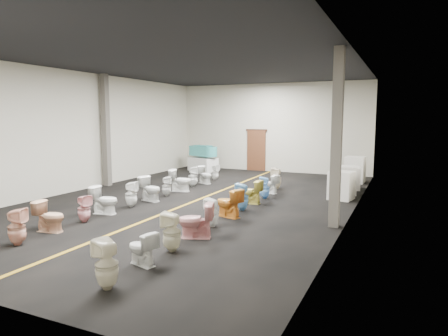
{
  "coord_description": "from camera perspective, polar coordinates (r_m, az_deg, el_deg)",
  "views": [
    {
      "loc": [
        6.33,
        -11.73,
        2.79
      ],
      "look_at": [
        0.51,
        1.0,
        1.0
      ],
      "focal_mm": 32.0,
      "sensor_mm": 36.0,
      "label": 1
    }
  ],
  "objects": [
    {
      "name": "floor",
      "position": [
        13.62,
        -3.71,
        -4.56
      ],
      "size": [
        16.0,
        16.0,
        0.0
      ],
      "primitive_type": "plane",
      "color": "black",
      "rests_on": "ground"
    },
    {
      "name": "ceiling",
      "position": [
        13.44,
        -3.88,
        14.57
      ],
      "size": [
        16.0,
        16.0,
        0.0
      ],
      "primitive_type": "plane",
      "rotation": [
        3.14,
        0.0,
        0.0
      ],
      "color": "black",
      "rests_on": "ground"
    },
    {
      "name": "wall_back",
      "position": [
        20.73,
        6.81,
        5.73
      ],
      "size": [
        10.0,
        0.0,
        10.0
      ],
      "primitive_type": "plane",
      "rotation": [
        1.57,
        0.0,
        0.0
      ],
      "color": "beige",
      "rests_on": "ground"
    },
    {
      "name": "wall_left",
      "position": [
        16.32,
        -19.5,
        4.97
      ],
      "size": [
        0.0,
        16.0,
        16.0
      ],
      "primitive_type": "plane",
      "rotation": [
        1.57,
        0.0,
        1.57
      ],
      "color": "beige",
      "rests_on": "ground"
    },
    {
      "name": "wall_right",
      "position": [
        11.82,
        18.13,
        4.3
      ],
      "size": [
        0.0,
        16.0,
        16.0
      ],
      "primitive_type": "plane",
      "rotation": [
        1.57,
        0.0,
        -1.57
      ],
      "color": "beige",
      "rests_on": "ground"
    },
    {
      "name": "aisle_stripe",
      "position": [
        13.62,
        -3.71,
        -4.54
      ],
      "size": [
        0.12,
        15.6,
        0.01
      ],
      "primitive_type": "cube",
      "color": "#9B7116",
      "rests_on": "floor"
    },
    {
      "name": "back_door",
      "position": [
        21.0,
        4.63,
        2.5
      ],
      "size": [
        1.0,
        0.1,
        2.1
      ],
      "primitive_type": "cube",
      "color": "#562D19",
      "rests_on": "floor"
    },
    {
      "name": "door_frame",
      "position": [
        20.95,
        4.67,
        5.42
      ],
      "size": [
        1.15,
        0.08,
        0.1
      ],
      "primitive_type": "cube",
      "color": "#331C11",
      "rests_on": "back_door"
    },
    {
      "name": "column_left",
      "position": [
        16.89,
        -16.52,
        5.15
      ],
      "size": [
        0.25,
        0.25,
        4.5
      ],
      "primitive_type": "cube",
      "color": "#59544C",
      "rests_on": "floor"
    },
    {
      "name": "column_right",
      "position": [
        10.37,
        15.8,
        4.02
      ],
      "size": [
        0.25,
        0.25,
        4.5
      ],
      "primitive_type": "cube",
      "color": "#59544C",
      "rests_on": "floor"
    },
    {
      "name": "display_table",
      "position": [
        20.76,
        -3.04,
        0.53
      ],
      "size": [
        1.78,
        1.36,
        0.71
      ],
      "primitive_type": "cube",
      "rotation": [
        0.0,
        0.0,
        -0.41
      ],
      "color": "white",
      "rests_on": "floor"
    },
    {
      "name": "bathtub",
      "position": [
        20.69,
        -3.05,
        2.5
      ],
      "size": [
        1.78,
        1.08,
        0.55
      ],
      "rotation": [
        0.0,
        0.0,
        -0.36
      ],
      "color": "teal",
      "rests_on": "display_table"
    },
    {
      "name": "appliance_crate_a",
      "position": [
        14.17,
        16.41,
        -2.4
      ],
      "size": [
        0.86,
        0.86,
        0.96
      ],
      "primitive_type": "cube",
      "rotation": [
        0.0,
        0.0,
        -0.17
      ],
      "color": "silver",
      "rests_on": "floor"
    },
    {
      "name": "appliance_crate_b",
      "position": [
        15.2,
        16.99,
        -1.66
      ],
      "size": [
        0.85,
        0.85,
        1.03
      ],
      "primitive_type": "cube",
      "rotation": [
        0.0,
        0.0,
        0.15
      ],
      "color": "silver",
      "rests_on": "floor"
    },
    {
      "name": "appliance_crate_c",
      "position": [
        16.28,
        17.5,
        -1.39
      ],
      "size": [
        0.88,
        0.88,
        0.86
      ],
      "primitive_type": "cube",
      "rotation": [
        0.0,
        0.0,
        0.17
      ],
      "color": "silver",
      "rests_on": "floor"
    },
    {
      "name": "appliance_crate_d",
      "position": [
        17.95,
        18.2,
        -0.23
      ],
      "size": [
        0.83,
        0.83,
        1.12
      ],
      "primitive_type": "cube",
      "rotation": [
        0.0,
        0.0,
        -0.07
      ],
      "color": "white",
      "rests_on": "floor"
    },
    {
      "name": "toilet_left_1",
      "position": [
        9.89,
        -27.5,
        -7.46
      ],
      "size": [
        0.49,
        0.49,
        0.82
      ],
      "primitive_type": "imported",
      "rotation": [
        0.0,
        0.0,
        1.96
      ],
      "color": "#E9A78C",
      "rests_on": "floor"
    },
    {
      "name": "toilet_left_2",
      "position": [
        10.69,
        -23.62,
        -6.35
      ],
      "size": [
        0.81,
        0.54,
        0.77
      ],
      "primitive_type": "imported",
      "rotation": [
        0.0,
        0.0,
        1.73
      ],
      "color": "#E3AB85",
      "rests_on": "floor"
    },
    {
      "name": "toilet_left_3",
      "position": [
        11.3,
        -19.36,
        -5.5
      ],
      "size": [
        0.4,
        0.39,
        0.74
      ],
      "primitive_type": "imported",
      "rotation": [
        0.0,
        0.0,
        1.37
      ],
      "color": "#EAA4A7",
      "rests_on": "floor"
    },
    {
      "name": "toilet_left_4",
      "position": [
        12.09,
        -16.69,
        -4.41
      ],
      "size": [
        0.85,
        0.57,
        0.81
      ],
      "primitive_type": "imported",
      "rotation": [
        0.0,
        0.0,
        1.72
      ],
      "color": "white",
      "rests_on": "floor"
    },
    {
      "name": "toilet_left_5",
      "position": [
        12.78,
        -13.13,
        -3.67
      ],
      "size": [
        0.46,
        0.46,
        0.81
      ],
      "primitive_type": "imported",
      "rotation": [
        0.0,
        0.0,
        1.87
      ],
      "color": "white",
      "rests_on": "floor"
    },
    {
      "name": "toilet_left_6",
      "position": [
        13.56,
        -10.46,
        -2.94
      ],
      "size": [
        0.89,
        0.62,
        0.82
      ],
      "primitive_type": "imported",
      "rotation": [
        0.0,
        0.0,
        1.35
      ],
      "color": "silver",
      "rests_on": "floor"
    },
    {
      "name": "toilet_left_7",
      "position": [
        14.3,
        -8.22,
        -2.59
      ],
      "size": [
        0.43,
        0.43,
        0.72
      ],
      "primitive_type": "imported",
      "rotation": [
        0.0,
        0.0,
        1.98
      ],
      "color": "silver",
      "rests_on": "floor"
    },
    {
      "name": "toilet_left_8",
      "position": [
        15.17,
        -6.22,
        -1.77
      ],
      "size": [
        0.89,
        0.61,
        0.83
      ],
      "primitive_type": "imported",
      "rotation": [
        0.0,
        0.0,
        1.77
      ],
      "color": "white",
      "rests_on": "floor"
    },
    {
      "name": "toilet_left_9",
      "position": [
        16.1,
        -4.46,
        -1.22
      ],
      "size": [
        0.5,
        0.5,
        0.84
      ],
      "primitive_type": "imported",
      "rotation": [
        0.0,
        0.0,
        1.98
      ],
      "color": "white",
      "rests_on": "floor"
    },
    {
      "name": "toilet_left_10",
      "position": [
        16.87,
        -2.74,
        -0.99
      ],
      "size": [
        0.82,
        0.65,
        0.73
      ],
      "primitive_type": "imported",
      "rotation": [
        0.0,
        0.0,
        1.19
      ],
      "color": "white",
      "rests_on": "floor"
    },
    {
      "name": "toilet_left_11",
      "position": [
        17.79,
        -1.27,
        -0.62
      ],
      "size": [
        0.4,
        0.39,
        0.69
      ],
      "primitive_type": "imported",
      "rotation": [
        0.0,
        0.0,
        1.26
      ],
      "color": "white",
      "rests_on": "floor"
    },
    {
      "name": "toilet_right_0",
      "position": [
        6.91,
        -16.42,
        -13.09
      ],
      "size": [
        0.49,
        0.48,
        0.84
      ],
      "primitive_type": "imported",
      "rotation": [
        0.0,
        0.0,
        -1.9
      ],
      "color": "beige",
      "rests_on": "floor"
    },
    {
      "name": "toilet_right_1",
      "position": [
        7.84,
        -11.65,
        -11.13
      ],
      "size": [
        0.73,
        0.53,
        0.66
      ],
      "primitive_type": "imported",
      "rotation": [
        0.0,
        0.0,
        -1.85
      ],
      "color": "white",
      "rests_on": "floor"
    },
    {
      "name": "toilet_right_2",
      "position": [
        8.45,
        -7.46,
        -9.05
      ],
      "size": [
        0.46,
        0.45,
        0.84
      ],
      "primitive_type": "imported",
      "rotation": [
        0.0,
        0.0,
        -1.37
      ],
      "color": "beige",
      "rests_on": "floor"
    },
    {
      "name": "toilet_right_3",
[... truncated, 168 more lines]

